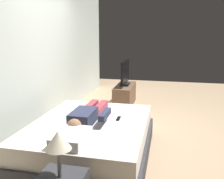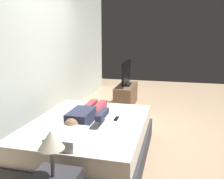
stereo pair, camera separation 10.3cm
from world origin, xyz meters
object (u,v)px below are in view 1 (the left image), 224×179
(tv_stand, at_px, (125,95))
(lamp, at_px, (58,141))
(pillow, at_px, (71,138))
(person, at_px, (87,115))
(tv, at_px, (125,73))
(bed, at_px, (91,140))
(remote, at_px, (118,118))

(tv_stand, xyz_separation_m, lamp, (-4.01, -0.13, 0.60))
(pillow, bearing_deg, person, 3.84)
(person, relative_size, tv, 1.43)
(bed, bearing_deg, tv_stand, -0.34)
(pillow, relative_size, tv, 0.55)
(tv, relative_size, lamp, 2.10)
(lamp, bearing_deg, tv_stand, 1.82)
(pillow, height_order, tv_stand, pillow)
(pillow, xyz_separation_m, lamp, (-0.62, -0.14, 0.25))
(bed, distance_m, person, 0.36)
(bed, xyz_separation_m, lamp, (-1.31, -0.14, 0.59))
(tv, height_order, lamp, tv)
(bed, bearing_deg, lamp, -173.72)
(person, xyz_separation_m, lamp, (-1.34, -0.19, 0.23))
(pillow, height_order, remote, pillow)
(remote, height_order, lamp, lamp)
(remote, xyz_separation_m, tv_stand, (2.52, 0.34, -0.30))
(bed, relative_size, tv, 2.29)
(remote, distance_m, tv, 2.56)
(tv, bearing_deg, tv_stand, 7.13)
(bed, distance_m, tv, 2.75)
(bed, xyz_separation_m, pillow, (-0.69, -0.00, 0.34))
(tv_stand, bearing_deg, remote, -172.32)
(person, bearing_deg, bed, -120.97)
(pillow, bearing_deg, bed, 0.00)
(tv_stand, distance_m, tv, 0.53)
(remote, bearing_deg, tv, 7.68)
(person, bearing_deg, lamp, -171.82)
(bed, distance_m, lamp, 1.44)
(lamp, bearing_deg, tv, 1.82)
(person, xyz_separation_m, tv_stand, (2.68, -0.06, -0.37))
(pillow, bearing_deg, lamp, -166.92)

